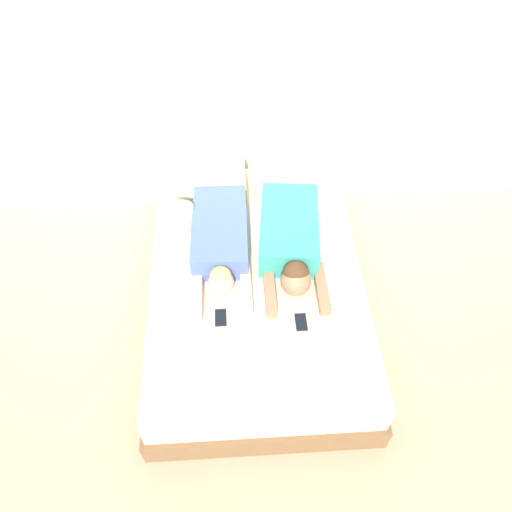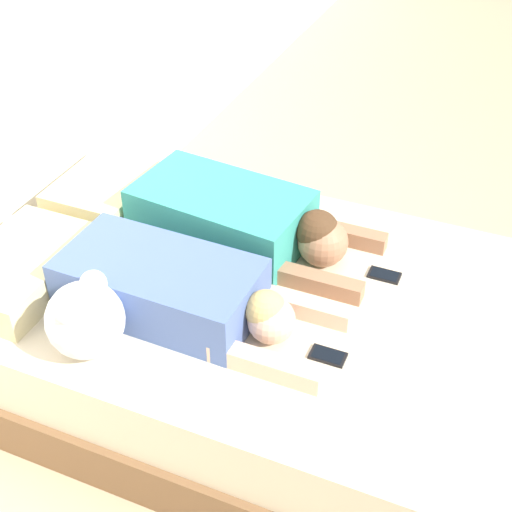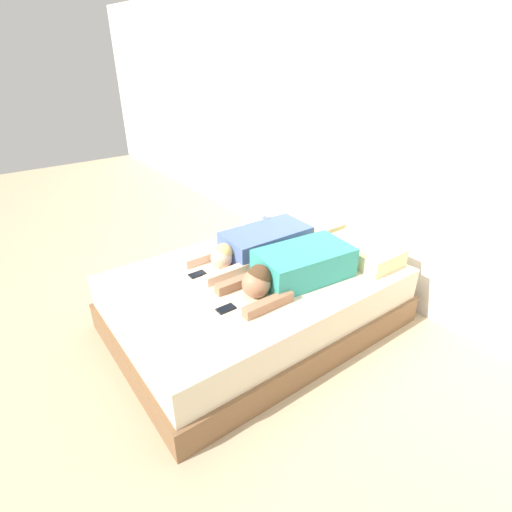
% 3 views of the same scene
% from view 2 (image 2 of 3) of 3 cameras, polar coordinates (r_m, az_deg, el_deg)
% --- Properties ---
extents(ground_plane, '(12.00, 12.00, 0.00)m').
position_cam_2_polar(ground_plane, '(3.06, -0.00, -9.36)').
color(ground_plane, tan).
extents(bed, '(1.49, 2.16, 0.48)m').
position_cam_2_polar(bed, '(2.90, -0.00, -6.18)').
color(bed, brown).
rests_on(bed, ground_plane).
extents(pillow_head_left, '(0.58, 0.37, 0.13)m').
position_cam_2_polar(pillow_head_left, '(2.86, -18.23, -0.94)').
color(pillow_head_left, beige).
rests_on(pillow_head_left, bed).
extents(pillow_head_right, '(0.58, 0.37, 0.13)m').
position_cam_2_polar(pillow_head_right, '(3.27, -11.41, 5.50)').
color(pillow_head_right, beige).
rests_on(pillow_head_right, bed).
extents(person_left, '(0.39, 1.04, 0.20)m').
position_cam_2_polar(person_left, '(2.58, -6.15, -2.80)').
color(person_left, '#4C66A5').
rests_on(person_left, bed).
extents(person_right, '(0.47, 1.03, 0.23)m').
position_cam_2_polar(person_right, '(2.90, -1.13, 2.89)').
color(person_right, teal).
rests_on(person_right, bed).
extents(cell_phone_left, '(0.07, 0.12, 0.01)m').
position_cam_2_polar(cell_phone_left, '(2.47, 5.77, -7.94)').
color(cell_phone_left, black).
rests_on(cell_phone_left, bed).
extents(cell_phone_right, '(0.07, 0.12, 0.01)m').
position_cam_2_polar(cell_phone_right, '(2.83, 10.23, -1.51)').
color(cell_phone_right, black).
rests_on(cell_phone_right, bed).
extents(plush_toy, '(0.27, 0.27, 0.28)m').
position_cam_2_polar(plush_toy, '(2.46, -13.54, -4.85)').
color(plush_toy, white).
rests_on(plush_toy, bed).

